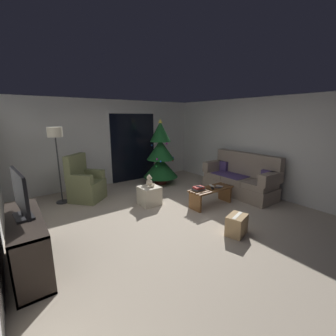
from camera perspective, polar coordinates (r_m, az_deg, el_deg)
name	(u,v)px	position (r m, az deg, el deg)	size (l,w,h in m)	color
ground_plane	(172,217)	(4.68, 1.10, -12.45)	(7.00, 7.00, 0.00)	#B2A38E
wall_back	(111,143)	(6.96, -14.32, 6.33)	(5.72, 0.12, 2.50)	silver
wall_right	(258,146)	(6.42, 22.08, 5.25)	(0.12, 6.00, 2.50)	silver
patio_door_frame	(133,146)	(7.19, -8.89, 5.58)	(1.60, 0.02, 2.20)	silver
patio_door_glass	(134,148)	(7.18, -8.81, 5.17)	(1.50, 0.02, 2.10)	black
couch	(240,179)	(6.18, 18.02, -2.75)	(0.80, 1.95, 1.08)	gray
coffee_table	(211,194)	(5.25, 10.92, -6.54)	(1.10, 0.40, 0.42)	brown
remote_silver	(220,186)	(5.37, 13.05, -4.52)	(0.04, 0.16, 0.02)	#ADADB2
remote_black	(212,188)	(5.18, 11.32, -5.07)	(0.04, 0.16, 0.02)	black
remote_graphite	(218,188)	(5.25, 12.69, -4.91)	(0.04, 0.16, 0.02)	#333338
remote_white	(212,186)	(5.35, 11.11, -4.48)	(0.04, 0.16, 0.02)	silver
book_stack	(199,188)	(5.03, 7.84, -5.19)	(0.27, 0.20, 0.08)	#4C4C51
cell_phone	(200,187)	(4.99, 8.11, -4.79)	(0.07, 0.14, 0.01)	black
christmas_tree	(160,156)	(6.69, -1.94, 3.17)	(1.05, 1.05, 1.95)	#4C1E19
armchair	(85,184)	(5.82, -20.46, -3.90)	(0.97, 0.97, 1.13)	olive
floor_lamp	(56,140)	(5.66, -26.82, 6.50)	(0.32, 0.32, 1.78)	#2D2D30
media_shelf	(26,247)	(3.58, -32.64, -16.75)	(0.40, 1.40, 0.75)	black
television	(20,194)	(3.37, -33.59, -5.59)	(0.24, 0.84, 0.61)	black
ottoman	(149,195)	(5.26, -4.79, -7.02)	(0.44, 0.44, 0.43)	beige
teddy_bear_cream	(150,182)	(5.15, -4.74, -3.51)	(0.22, 0.21, 0.29)	beige
cardboard_box_taped_mid_floor	(237,225)	(4.17, 17.15, -13.73)	(0.45, 0.37, 0.36)	tan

